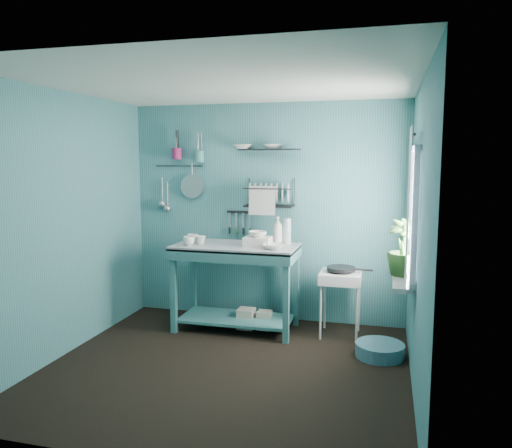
% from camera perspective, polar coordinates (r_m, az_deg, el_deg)
% --- Properties ---
extents(floor, '(3.20, 3.20, 0.00)m').
position_cam_1_polar(floor, '(4.69, -3.37, -16.02)').
color(floor, black).
rests_on(floor, ground).
extents(ceiling, '(3.20, 3.20, 0.00)m').
position_cam_1_polar(ceiling, '(4.35, -3.63, 15.81)').
color(ceiling, silver).
rests_on(ceiling, ground).
extents(wall_back, '(3.20, 0.00, 3.20)m').
position_cam_1_polar(wall_back, '(5.78, 1.16, 1.30)').
color(wall_back, '#3A7377').
rests_on(wall_back, ground).
extents(wall_front, '(3.20, 0.00, 3.20)m').
position_cam_1_polar(wall_front, '(2.98, -12.59, -4.60)').
color(wall_front, '#3A7377').
rests_on(wall_front, ground).
extents(wall_left, '(0.00, 3.00, 3.00)m').
position_cam_1_polar(wall_left, '(5.08, -20.91, -0.02)').
color(wall_left, '#3A7377').
rests_on(wall_left, ground).
extents(wall_right, '(0.00, 3.00, 3.00)m').
position_cam_1_polar(wall_right, '(4.14, 18.05, -1.47)').
color(wall_right, '#3A7377').
rests_on(wall_right, ground).
extents(work_counter, '(1.43, 0.89, 0.94)m').
position_cam_1_polar(work_counter, '(5.51, -2.29, -7.23)').
color(work_counter, '#356F6F').
rests_on(work_counter, floor).
extents(mug_left, '(0.12, 0.12, 0.10)m').
position_cam_1_polar(mug_left, '(5.42, -7.68, -1.93)').
color(mug_left, silver).
rests_on(mug_left, work_counter).
extents(mug_mid, '(0.14, 0.14, 0.09)m').
position_cam_1_polar(mug_mid, '(5.47, -6.32, -1.83)').
color(mug_mid, silver).
rests_on(mug_mid, work_counter).
extents(mug_right, '(0.17, 0.17, 0.10)m').
position_cam_1_polar(mug_right, '(5.57, -7.25, -1.66)').
color(mug_right, silver).
rests_on(mug_right, work_counter).
extents(wash_tub, '(0.28, 0.22, 0.10)m').
position_cam_1_polar(wash_tub, '(5.32, 0.19, -2.02)').
color(wash_tub, silver).
rests_on(wash_tub, work_counter).
extents(tub_bowl, '(0.20, 0.19, 0.06)m').
position_cam_1_polar(tub_bowl, '(5.30, 0.19, -1.16)').
color(tub_bowl, silver).
rests_on(tub_bowl, wash_tub).
extents(soap_bottle, '(0.11, 0.12, 0.30)m').
position_cam_1_polar(soap_bottle, '(5.47, 2.50, -0.70)').
color(soap_bottle, silver).
rests_on(soap_bottle, work_counter).
extents(water_bottle, '(0.09, 0.09, 0.28)m').
position_cam_1_polar(water_bottle, '(5.47, 3.56, -0.80)').
color(water_bottle, '#B3C0C7').
rests_on(water_bottle, work_counter).
extents(counter_bowl, '(0.22, 0.22, 0.05)m').
position_cam_1_polar(counter_bowl, '(5.15, 1.98, -2.59)').
color(counter_bowl, silver).
rests_on(counter_bowl, work_counter).
extents(hotplate_stand, '(0.49, 0.49, 0.69)m').
position_cam_1_polar(hotplate_stand, '(5.42, 9.60, -8.98)').
color(hotplate_stand, beige).
rests_on(hotplate_stand, floor).
extents(frying_pan, '(0.30, 0.30, 0.03)m').
position_cam_1_polar(frying_pan, '(5.33, 9.69, -5.04)').
color(frying_pan, black).
rests_on(frying_pan, hotplate_stand).
extents(knife_strip, '(0.32, 0.03, 0.03)m').
position_cam_1_polar(knife_strip, '(5.83, -1.84, 1.37)').
color(knife_strip, black).
rests_on(knife_strip, wall_back).
extents(dish_rack, '(0.57, 0.30, 0.32)m').
position_cam_1_polar(dish_rack, '(5.62, 1.52, 3.60)').
color(dish_rack, black).
rests_on(dish_rack, wall_back).
extents(upper_shelf, '(0.72, 0.30, 0.02)m').
position_cam_1_polar(upper_shelf, '(5.64, 1.51, 8.49)').
color(upper_shelf, black).
rests_on(upper_shelf, wall_back).
extents(shelf_bowl_left, '(0.24, 0.24, 0.05)m').
position_cam_1_polar(shelf_bowl_left, '(5.72, -1.49, 9.45)').
color(shelf_bowl_left, silver).
rests_on(shelf_bowl_left, upper_shelf).
extents(shelf_bowl_right, '(0.24, 0.24, 0.05)m').
position_cam_1_polar(shelf_bowl_right, '(5.63, 2.01, 9.59)').
color(shelf_bowl_right, silver).
rests_on(shelf_bowl_right, upper_shelf).
extents(utensil_cup_magenta, '(0.11, 0.11, 0.13)m').
position_cam_1_polar(utensil_cup_magenta, '(6.01, -9.02, 7.93)').
color(utensil_cup_magenta, '#9C1C58').
rests_on(utensil_cup_magenta, wall_back).
extents(utensil_cup_teal, '(0.11, 0.11, 0.13)m').
position_cam_1_polar(utensil_cup_teal, '(5.91, -6.48, 7.66)').
color(utensil_cup_teal, teal).
rests_on(utensil_cup_teal, wall_back).
extents(colander, '(0.28, 0.03, 0.28)m').
position_cam_1_polar(colander, '(5.98, -7.33, 4.28)').
color(colander, '#9FA3A7').
rests_on(colander, wall_back).
extents(ladle_outer, '(0.01, 0.01, 0.30)m').
position_cam_1_polar(ladle_outer, '(6.15, -10.67, 3.89)').
color(ladle_outer, '#9FA3A7').
rests_on(ladle_outer, wall_back).
extents(ladle_inner, '(0.01, 0.01, 0.30)m').
position_cam_1_polar(ladle_inner, '(6.13, -10.09, 3.38)').
color(ladle_inner, '#9FA3A7').
rests_on(ladle_inner, wall_back).
extents(hook_rail, '(0.60, 0.01, 0.01)m').
position_cam_1_polar(hook_rail, '(6.06, -8.80, 6.57)').
color(hook_rail, black).
rests_on(hook_rail, wall_back).
extents(window_glass, '(0.00, 1.10, 1.10)m').
position_cam_1_polar(window_glass, '(4.57, 17.63, 1.24)').
color(window_glass, white).
rests_on(window_glass, wall_right).
extents(windowsill, '(0.16, 0.95, 0.04)m').
position_cam_1_polar(windowsill, '(4.66, 16.30, -5.96)').
color(windowsill, beige).
rests_on(windowsill, wall_right).
extents(curtain, '(0.00, 1.35, 1.35)m').
position_cam_1_polar(curtain, '(4.26, 16.97, 1.53)').
color(curtain, white).
rests_on(curtain, wall_right).
extents(curtain_rod, '(0.02, 1.05, 0.02)m').
position_cam_1_polar(curtain_rod, '(4.54, 17.38, 9.44)').
color(curtain_rod, black).
rests_on(curtain_rod, wall_right).
extents(potted_plant, '(0.30, 0.30, 0.51)m').
position_cam_1_polar(potted_plant, '(4.63, 16.49, -2.59)').
color(potted_plant, '#366628').
rests_on(potted_plant, windowsill).
extents(storage_tin_large, '(0.18, 0.18, 0.22)m').
position_cam_1_polar(storage_tin_large, '(5.63, -1.13, -10.74)').
color(storage_tin_large, tan).
rests_on(storage_tin_large, floor).
extents(storage_tin_small, '(0.15, 0.15, 0.20)m').
position_cam_1_polar(storage_tin_small, '(5.61, 0.95, -10.91)').
color(storage_tin_small, tan).
rests_on(storage_tin_small, floor).
extents(floor_basin, '(0.46, 0.46, 0.13)m').
position_cam_1_polar(floor_basin, '(5.02, 13.97, -13.81)').
color(floor_basin, '#417080').
rests_on(floor_basin, floor).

